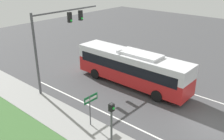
# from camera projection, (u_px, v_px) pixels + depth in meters

# --- Properties ---
(ground_plane) EXTENTS (80.00, 80.00, 0.00)m
(ground_plane) POSITION_uv_depth(u_px,v_px,m) (211.00, 126.00, 17.26)
(ground_plane) COLOR #424244
(bus) EXTENTS (2.63, 11.23, 3.32)m
(bus) POSITION_uv_depth(u_px,v_px,m) (132.00, 66.00, 22.60)
(bus) COLOR red
(bus) RESTS_ON ground_plane
(signal_gantry) EXTENTS (7.10, 0.41, 6.97)m
(signal_gantry) POSITION_uv_depth(u_px,v_px,m) (56.00, 33.00, 21.05)
(signal_gantry) COLOR #4C4C51
(signal_gantry) RESTS_ON ground_plane
(pedestrian_signal) EXTENTS (0.28, 0.34, 3.26)m
(pedestrian_signal) POSITION_uv_depth(u_px,v_px,m) (112.00, 120.00, 14.01)
(pedestrian_signal) COLOR #4C4C51
(pedestrian_signal) RESTS_ON ground_plane
(street_sign) EXTENTS (1.23, 0.08, 2.40)m
(street_sign) POSITION_uv_depth(u_px,v_px,m) (91.00, 104.00, 16.63)
(street_sign) COLOR #4C4C51
(street_sign) RESTS_ON ground_plane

